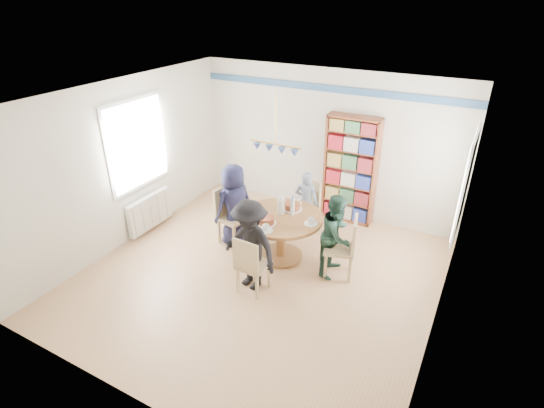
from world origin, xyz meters
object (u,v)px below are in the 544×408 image
Objects in this scene: radiator at (150,212)px; person_far at (306,203)px; chair_left at (229,213)px; chair_right at (346,245)px; dining_table at (281,227)px; person_left at (234,205)px; person_near at (250,245)px; chair_far at (307,203)px; chair_near at (250,263)px; bookshelf at (350,171)px; person_right at (337,235)px.

person_far is at bearing 26.41° from radiator.
chair_right is at bearing -0.47° from chair_left.
person_left is (-0.90, 0.04, 0.15)m from dining_table.
chair_left is at bearing -62.98° from person_left.
radiator is at bearing -172.61° from dining_table.
chair_far is at bearing 101.44° from person_near.
radiator is 3.54m from chair_right.
chair_near is 0.64× the size of person_left.
person_left is at bearing 177.60° from dining_table.
dining_table is 1.32× the size of chair_left.
person_near reaches higher than chair_near.
chair_right is at bearing 5.36° from radiator.
chair_near is (1.03, -1.04, -0.04)m from chair_left.
bookshelf is (0.49, 0.81, 0.39)m from person_far.
dining_table is (2.47, 0.32, 0.21)m from radiator.
chair_near is (0.03, -1.01, -0.06)m from dining_table.
chair_far is at bearing 45.05° from chair_left.
chair_far is 0.99m from bookshelf.
person_near reaches higher than person_right.
chair_right is (3.52, 0.33, 0.19)m from radiator.
person_far is at bearing 100.49° from person_near.
chair_left is at bearing 13.31° from radiator.
chair_right is 1.42m from person_near.
chair_near is 0.71× the size of person_right.
bookshelf reaches higher than person_right.
dining_table reaches higher than radiator.
person_right is (-0.16, 0.03, 0.11)m from chair_right.
person_right is at bearing 6.12° from radiator.
bookshelf is at bearing 73.69° from dining_table.
person_left is 1.80m from person_right.
dining_table is 0.94× the size of person_near.
chair_right is 0.19m from person_right.
radiator is 1.07× the size of chair_far.
bookshelf is (1.50, 1.69, 0.43)m from chair_left.
chair_far reaches higher than dining_table.
radiator is 0.77× the size of dining_table.
chair_far is (-1.07, 1.00, -0.02)m from chair_right.
person_far is at bearing 89.17° from dining_table.
person_far reaches higher than chair_far.
person_far is at bearing 155.24° from person_left.
chair_near reaches higher than radiator.
chair_left is at bearing 134.80° from chair_near.
person_left is 0.72× the size of bookshelf.
person_near is 0.70× the size of bookshelf.
radiator is 3.40m from person_right.
person_left reaches higher than person_right.
bookshelf is at bearing 107.95° from chair_right.
bookshelf is (0.52, 0.71, 0.45)m from chair_far.
chair_right reaches higher than chair_far.
chair_right reaches higher than dining_table.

